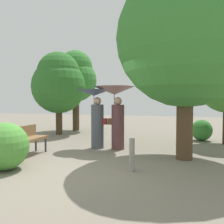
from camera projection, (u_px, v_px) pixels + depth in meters
ground_plane at (72, 170)px, 5.38m from camera, size 40.00×40.00×0.00m
person_left at (96, 109)px, 7.84m from camera, size 1.14×1.14×1.92m
person_right at (116, 103)px, 7.66m from camera, size 1.31×1.31×2.01m
park_bench at (25, 138)px, 6.70m from camera, size 0.53×1.51×0.83m
tree_near_left at (76, 77)px, 12.51m from camera, size 2.21×2.21×4.20m
tree_mid_left at (59, 82)px, 10.98m from camera, size 2.46×2.46×3.79m
tree_mid_right at (186, 27)px, 6.22m from camera, size 3.64×3.64×5.51m
bush_path_left at (202, 130)px, 9.34m from camera, size 0.82×0.82×0.82m
bush_path_right at (5, 146)px, 5.36m from camera, size 1.07×1.07×1.07m
path_marker_post at (132, 155)px, 5.26m from camera, size 0.12×0.12×0.73m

